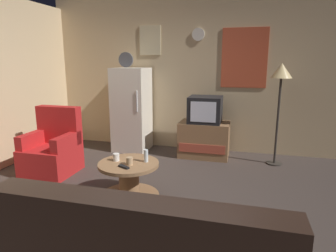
{
  "coord_description": "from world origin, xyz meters",
  "views": [
    {
      "loc": [
        1.08,
        -2.92,
        1.63
      ],
      "look_at": [
        0.05,
        0.9,
        0.75
      ],
      "focal_mm": 31.61,
      "sensor_mm": 36.0,
      "label": 1
    }
  ],
  "objects_px": {
    "remote_control": "(124,167)",
    "coffee_table": "(129,180)",
    "standing_lamp": "(281,79)",
    "tv_stand": "(204,139)",
    "crt_tv": "(205,110)",
    "fridge": "(132,109)",
    "mug_ceramic_tan": "(130,161)",
    "armchair": "(53,150)",
    "wine_glass": "(146,156)",
    "mug_ceramic_white": "(116,157)"
  },
  "relations": [
    {
      "from": "crt_tv",
      "to": "coffee_table",
      "type": "bearing_deg",
      "value": -109.53
    },
    {
      "from": "standing_lamp",
      "to": "remote_control",
      "type": "relative_size",
      "value": 10.6
    },
    {
      "from": "coffee_table",
      "to": "mug_ceramic_tan",
      "type": "relative_size",
      "value": 8.0
    },
    {
      "from": "armchair",
      "to": "coffee_table",
      "type": "bearing_deg",
      "value": -19.97
    },
    {
      "from": "fridge",
      "to": "standing_lamp",
      "type": "relative_size",
      "value": 1.11
    },
    {
      "from": "armchair",
      "to": "fridge",
      "type": "bearing_deg",
      "value": 62.92
    },
    {
      "from": "mug_ceramic_white",
      "to": "armchair",
      "type": "distance_m",
      "value": 1.35
    },
    {
      "from": "standing_lamp",
      "to": "tv_stand",
      "type": "bearing_deg",
      "value": 175.42
    },
    {
      "from": "crt_tv",
      "to": "wine_glass",
      "type": "height_order",
      "value": "crt_tv"
    },
    {
      "from": "remote_control",
      "to": "coffee_table",
      "type": "bearing_deg",
      "value": 121.99
    },
    {
      "from": "tv_stand",
      "to": "wine_glass",
      "type": "height_order",
      "value": "tv_stand"
    },
    {
      "from": "tv_stand",
      "to": "coffee_table",
      "type": "xyz_separation_m",
      "value": [
        -0.64,
        -1.82,
        -0.08
      ]
    },
    {
      "from": "fridge",
      "to": "tv_stand",
      "type": "height_order",
      "value": "fridge"
    },
    {
      "from": "mug_ceramic_tan",
      "to": "armchair",
      "type": "height_order",
      "value": "armchair"
    },
    {
      "from": "tv_stand",
      "to": "remote_control",
      "type": "relative_size",
      "value": 5.6
    },
    {
      "from": "mug_ceramic_tan",
      "to": "armchair",
      "type": "distance_m",
      "value": 1.57
    },
    {
      "from": "mug_ceramic_tan",
      "to": "coffee_table",
      "type": "bearing_deg",
      "value": 121.65
    },
    {
      "from": "mug_ceramic_tan",
      "to": "remote_control",
      "type": "bearing_deg",
      "value": -103.79
    },
    {
      "from": "standing_lamp",
      "to": "wine_glass",
      "type": "height_order",
      "value": "standing_lamp"
    },
    {
      "from": "crt_tv",
      "to": "fridge",
      "type": "bearing_deg",
      "value": 176.9
    },
    {
      "from": "tv_stand",
      "to": "crt_tv",
      "type": "bearing_deg",
      "value": -9.33
    },
    {
      "from": "coffee_table",
      "to": "remote_control",
      "type": "relative_size",
      "value": 4.8
    },
    {
      "from": "tv_stand",
      "to": "mug_ceramic_tan",
      "type": "relative_size",
      "value": 9.33
    },
    {
      "from": "crt_tv",
      "to": "coffee_table",
      "type": "height_order",
      "value": "crt_tv"
    },
    {
      "from": "crt_tv",
      "to": "mug_ceramic_white",
      "type": "height_order",
      "value": "crt_tv"
    },
    {
      "from": "remote_control",
      "to": "armchair",
      "type": "distance_m",
      "value": 1.59
    },
    {
      "from": "crt_tv",
      "to": "remote_control",
      "type": "xyz_separation_m",
      "value": [
        -0.63,
        -1.99,
        -0.36
      ]
    },
    {
      "from": "tv_stand",
      "to": "mug_ceramic_white",
      "type": "relative_size",
      "value": 9.33
    },
    {
      "from": "fridge",
      "to": "standing_lamp",
      "type": "xyz_separation_m",
      "value": [
        2.5,
        -0.16,
        0.6
      ]
    },
    {
      "from": "standing_lamp",
      "to": "mug_ceramic_tan",
      "type": "height_order",
      "value": "standing_lamp"
    },
    {
      "from": "standing_lamp",
      "to": "remote_control",
      "type": "bearing_deg",
      "value": -133.1
    },
    {
      "from": "fridge",
      "to": "tv_stand",
      "type": "xyz_separation_m",
      "value": [
        1.35,
        -0.07,
        -0.45
      ]
    },
    {
      "from": "mug_ceramic_tan",
      "to": "armchair",
      "type": "bearing_deg",
      "value": 158.26
    },
    {
      "from": "tv_stand",
      "to": "mug_ceramic_white",
      "type": "height_order",
      "value": "tv_stand"
    },
    {
      "from": "tv_stand",
      "to": "mug_ceramic_tan",
      "type": "bearing_deg",
      "value": -107.6
    },
    {
      "from": "standing_lamp",
      "to": "mug_ceramic_tan",
      "type": "relative_size",
      "value": 17.67
    },
    {
      "from": "mug_ceramic_white",
      "to": "remote_control",
      "type": "relative_size",
      "value": 0.6
    },
    {
      "from": "wine_glass",
      "to": "coffee_table",
      "type": "bearing_deg",
      "value": -157.24
    },
    {
      "from": "crt_tv",
      "to": "mug_ceramic_white",
      "type": "bearing_deg",
      "value": -114.34
    },
    {
      "from": "coffee_table",
      "to": "mug_ceramic_white",
      "type": "xyz_separation_m",
      "value": [
        -0.17,
        0.02,
        0.27
      ]
    },
    {
      "from": "fridge",
      "to": "coffee_table",
      "type": "xyz_separation_m",
      "value": [
        0.71,
        -1.89,
        -0.53
      ]
    },
    {
      "from": "tv_stand",
      "to": "crt_tv",
      "type": "relative_size",
      "value": 1.56
    },
    {
      "from": "tv_stand",
      "to": "coffee_table",
      "type": "bearing_deg",
      "value": -109.36
    },
    {
      "from": "coffee_table",
      "to": "remote_control",
      "type": "bearing_deg",
      "value": -85.02
    },
    {
      "from": "armchair",
      "to": "mug_ceramic_tan",
      "type": "bearing_deg",
      "value": -21.74
    },
    {
      "from": "tv_stand",
      "to": "standing_lamp",
      "type": "relative_size",
      "value": 0.53
    },
    {
      "from": "crt_tv",
      "to": "wine_glass",
      "type": "distance_m",
      "value": 1.82
    },
    {
      "from": "fridge",
      "to": "mug_ceramic_tan",
      "type": "xyz_separation_m",
      "value": [
        0.75,
        -1.96,
        -0.26
      ]
    },
    {
      "from": "mug_ceramic_tan",
      "to": "remote_control",
      "type": "height_order",
      "value": "mug_ceramic_tan"
    },
    {
      "from": "crt_tv",
      "to": "coffee_table",
      "type": "xyz_separation_m",
      "value": [
        -0.65,
        -1.82,
        -0.6
      ]
    }
  ]
}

